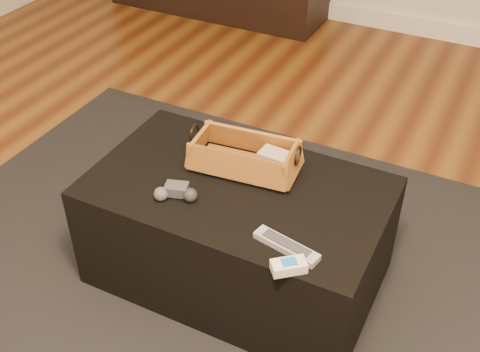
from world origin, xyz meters
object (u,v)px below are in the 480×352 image
at_px(tv_remote, 238,163).
at_px(wicker_basket, 245,157).
at_px(cream_gadget, 289,266).
at_px(game_controller, 176,192).
at_px(silver_remote, 286,246).
at_px(ottoman, 238,232).

xyz_separation_m(tv_remote, wicker_basket, (0.02, 0.02, 0.02)).
distance_m(wicker_basket, cream_gadget, 0.50).
relative_size(game_controller, cream_gadget, 1.37).
bearing_deg(cream_gadget, silver_remote, 117.23).
bearing_deg(silver_remote, game_controller, 172.40).
relative_size(ottoman, wicker_basket, 2.54).
bearing_deg(cream_gadget, wicker_basket, 130.66).
height_order(wicker_basket, game_controller, wicker_basket).
bearing_deg(cream_gadget, game_controller, 163.65).
bearing_deg(game_controller, wicker_basket, 63.49).
relative_size(silver_remote, cream_gadget, 1.99).
distance_m(wicker_basket, silver_remote, 0.42).
xyz_separation_m(wicker_basket, silver_remote, (0.29, -0.30, -0.03)).
xyz_separation_m(wicker_basket, cream_gadget, (0.33, -0.38, -0.03)).
bearing_deg(tv_remote, wicker_basket, 30.87).
bearing_deg(ottoman, tv_remote, 115.43).
xyz_separation_m(wicker_basket, game_controller, (-0.12, -0.25, -0.02)).
bearing_deg(game_controller, ottoman, 45.25).
bearing_deg(wicker_basket, cream_gadget, -49.34).
height_order(wicker_basket, silver_remote, wicker_basket).
bearing_deg(ottoman, wicker_basket, 102.82).
relative_size(ottoman, tv_remote, 5.04).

